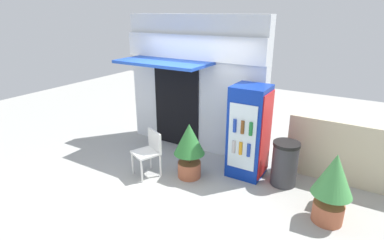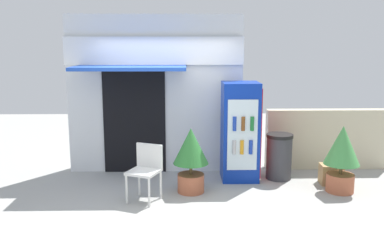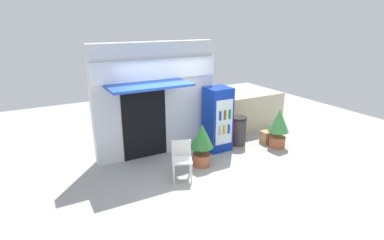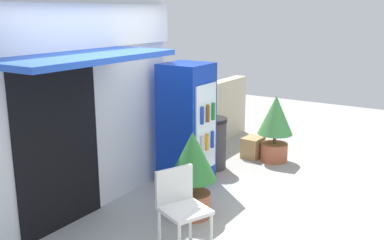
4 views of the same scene
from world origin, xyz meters
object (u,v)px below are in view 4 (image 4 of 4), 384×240
Objects in this scene: cardboard_box at (253,147)px; plastic_chair at (181,203)px; drink_cooler at (187,124)px; potted_plant_curbside at (275,123)px; trash_bin at (212,143)px; potted_plant_near_shop at (193,167)px.

plastic_chair is at bearing -168.41° from cardboard_box.
drink_cooler reaches higher than potted_plant_curbside.
potted_plant_curbside is at bearing -39.33° from trash_bin.
drink_cooler is at bearing 179.93° from trash_bin.
cardboard_box is at bearing 7.97° from potted_plant_near_shop.
drink_cooler is at bearing 36.73° from potted_plant_near_shop.
plastic_chair is at bearing -148.74° from drink_cooler.
cardboard_box is (2.43, 0.34, -0.46)m from potted_plant_near_shop.
potted_plant_near_shop is at bearing -157.44° from trash_bin.
potted_plant_curbside reaches higher than trash_bin.
potted_plant_near_shop is 1.30× the size of trash_bin.
potted_plant_curbside is 0.61m from cardboard_box.
potted_plant_near_shop is (0.70, 0.30, 0.12)m from plastic_chair.
potted_plant_near_shop is 2.91× the size of cardboard_box.
cardboard_box is at bearing 11.59° from plastic_chair.
potted_plant_curbside is (1.56, -0.70, -0.22)m from drink_cooler.
drink_cooler is at bearing 31.26° from plastic_chair.
potted_plant_curbside is 3.01× the size of cardboard_box.
plastic_chair reaches higher than cardboard_box.
cardboard_box is (1.54, -0.32, -0.70)m from drink_cooler.
plastic_chair reaches higher than trash_bin.
trash_bin is at bearing -0.07° from drink_cooler.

